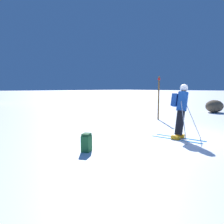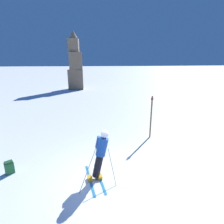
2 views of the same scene
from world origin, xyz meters
name	(u,v)px [view 1 (image 1 of 2)]	position (x,y,z in m)	size (l,w,h in m)	color
ground_plane	(184,137)	(0.00, 0.00, 0.00)	(300.00, 300.00, 0.00)	white
skier	(181,108)	(-0.18, 0.06, 1.05)	(1.28, 1.82, 1.89)	#1E7AC6
spare_backpack	(87,143)	(-3.60, 0.82, 0.24)	(0.37, 0.35, 0.50)	#236633
exposed_boulder_1	(214,106)	(8.67, 2.74, 0.44)	(1.36, 1.15, 0.88)	brown
trail_marker	(159,96)	(2.83, 3.24, 1.28)	(0.13, 0.13, 2.35)	brown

